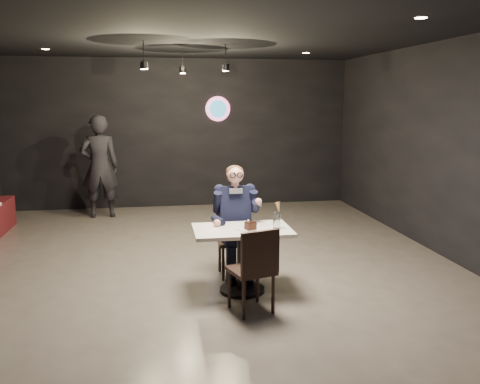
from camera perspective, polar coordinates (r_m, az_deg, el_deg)
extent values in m
plane|color=#6E655B|center=(6.36, -4.71, -9.81)|extent=(9.00, 9.00, 0.00)
cube|color=black|center=(8.00, -6.25, 15.25)|extent=(1.40, 1.20, 0.36)
cube|color=white|center=(5.87, 0.24, -7.65)|extent=(1.10, 0.70, 0.75)
cube|color=black|center=(6.37, -0.59, -5.41)|extent=(0.42, 0.46, 0.92)
cube|color=black|center=(5.33, 1.24, -8.59)|extent=(0.53, 0.56, 0.92)
cube|color=black|center=(6.30, -0.59, -3.14)|extent=(0.60, 0.80, 1.44)
cylinder|color=white|center=(5.72, 0.70, -4.18)|extent=(0.20, 0.20, 0.01)
cube|color=black|center=(5.68, 1.19, -3.82)|extent=(0.14, 0.12, 0.08)
ellipsoid|color=#368C2E|center=(5.67, 0.97, -3.41)|extent=(0.06, 0.04, 0.01)
cylinder|color=silver|center=(5.77, 4.14, -3.18)|extent=(0.08, 0.08, 0.18)
cone|color=tan|center=(5.73, 4.33, -1.75)|extent=(0.08, 0.08, 0.12)
imported|color=black|center=(9.81, -15.47, 2.77)|extent=(0.73, 0.51, 1.91)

